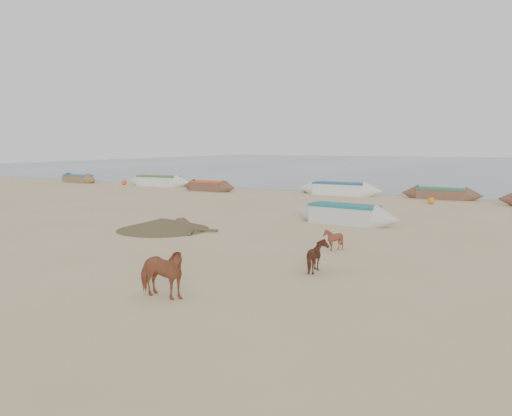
# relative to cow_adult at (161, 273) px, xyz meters

# --- Properties ---
(ground) EXTENTS (140.00, 140.00, 0.00)m
(ground) POSITION_rel_cow_adult_xyz_m (-2.50, 5.66, -0.64)
(ground) COLOR tan
(ground) RESTS_ON ground
(sea) EXTENTS (160.00, 160.00, 0.00)m
(sea) POSITION_rel_cow_adult_xyz_m (-2.50, 87.66, -0.63)
(sea) COLOR slate
(sea) RESTS_ON ground
(cow_adult) EXTENTS (1.52, 0.71, 1.28)m
(cow_adult) POSITION_rel_cow_adult_xyz_m (0.00, 0.00, 0.00)
(cow_adult) COLOR brown
(cow_adult) RESTS_ON ground
(calf_front) EXTENTS (0.91, 0.86, 0.81)m
(calf_front) POSITION_rel_cow_adult_xyz_m (1.89, 7.29, -0.24)
(calf_front) COLOR brown
(calf_front) RESTS_ON ground
(calf_right) EXTENTS (1.16, 1.21, 0.94)m
(calf_right) POSITION_rel_cow_adult_xyz_m (2.51, 4.19, -0.17)
(calf_right) COLOR #562D1B
(calf_right) RESTS_ON ground
(near_canoe) EXTENTS (5.59, 1.91, 0.93)m
(near_canoe) POSITION_rel_cow_adult_xyz_m (0.30, 13.34, -0.18)
(near_canoe) COLOR beige
(near_canoe) RESTS_ON ground
(debris_pile) EXTENTS (4.61, 4.61, 0.52)m
(debris_pile) POSITION_rel_cow_adult_xyz_m (-6.26, 7.94, -0.38)
(debris_pile) COLOR brown
(debris_pile) RESTS_ON ground
(waterline_canoes) EXTENTS (62.05, 4.35, 0.95)m
(waterline_canoes) POSITION_rel_cow_adult_xyz_m (-4.46, 25.90, -0.21)
(waterline_canoes) COLOR brown
(waterline_canoes) RESTS_ON ground
(beach_clutter) EXTENTS (44.08, 4.40, 0.64)m
(beach_clutter) POSITION_rel_cow_adult_xyz_m (1.97, 25.60, -0.34)
(beach_clutter) COLOR #306C3A
(beach_clutter) RESTS_ON ground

